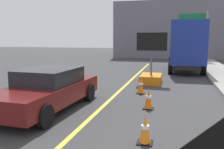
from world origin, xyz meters
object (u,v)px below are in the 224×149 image
object	(u,v)px
box_truck	(186,45)
traffic_cone_curbside	(141,85)
pickup_car	(47,89)
highway_guide_sign	(198,28)
traffic_cone_far_lane	(148,98)
arrow_board_trailer	(151,74)
traffic_cone_mid_lane	(145,129)

from	to	relation	value
box_truck	traffic_cone_curbside	world-z (taller)	box_truck
box_truck	pickup_car	bearing A→B (deg)	-113.25
highway_guide_sign	traffic_cone_far_lane	bearing A→B (deg)	-99.40
arrow_board_trailer	box_truck	size ratio (longest dim) A/B	0.41
pickup_car	highway_guide_sign	world-z (taller)	highway_guide_sign
box_truck	highway_guide_sign	size ratio (longest dim) A/B	1.32
box_truck	highway_guide_sign	world-z (taller)	highway_guide_sign
arrow_board_trailer	traffic_cone_curbside	distance (m)	2.71
highway_guide_sign	traffic_cone_mid_lane	xyz separation A→B (m)	(-2.71, -20.52, -3.08)
arrow_board_trailer	pickup_car	size ratio (longest dim) A/B	0.57
box_truck	highway_guide_sign	bearing A→B (deg)	79.28
box_truck	traffic_cone_curbside	distance (m)	8.62
traffic_cone_mid_lane	traffic_cone_far_lane	world-z (taller)	traffic_cone_far_lane
pickup_car	traffic_cone_mid_lane	size ratio (longest dim) A/B	6.87
pickup_car	traffic_cone_mid_lane	bearing A→B (deg)	-28.40
box_truck	traffic_cone_far_lane	xyz separation A→B (m)	(-1.56, -10.49, -1.52)
box_truck	traffic_cone_far_lane	size ratio (longest dim) A/B	8.81
traffic_cone_mid_lane	traffic_cone_curbside	world-z (taller)	traffic_cone_curbside
arrow_board_trailer	pickup_car	world-z (taller)	arrow_board_trailer
box_truck	traffic_cone_mid_lane	xyz separation A→B (m)	(-1.34, -13.30, -1.55)
box_truck	traffic_cone_mid_lane	distance (m)	13.45
arrow_board_trailer	box_truck	world-z (taller)	box_truck
traffic_cone_mid_lane	traffic_cone_curbside	bearing A→B (deg)	99.01
traffic_cone_mid_lane	traffic_cone_far_lane	size ratio (longest dim) A/B	0.93
box_truck	traffic_cone_curbside	size ratio (longest dim) A/B	8.76
arrow_board_trailer	highway_guide_sign	size ratio (longest dim) A/B	0.54
traffic_cone_far_lane	pickup_car	bearing A→B (deg)	-165.01
traffic_cone_mid_lane	highway_guide_sign	bearing A→B (deg)	82.49
highway_guide_sign	traffic_cone_mid_lane	world-z (taller)	highway_guide_sign
traffic_cone_far_lane	traffic_cone_curbside	size ratio (longest dim) A/B	0.99
highway_guide_sign	traffic_cone_far_lane	size ratio (longest dim) A/B	6.70
traffic_cone_curbside	highway_guide_sign	bearing A→B (deg)	77.18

